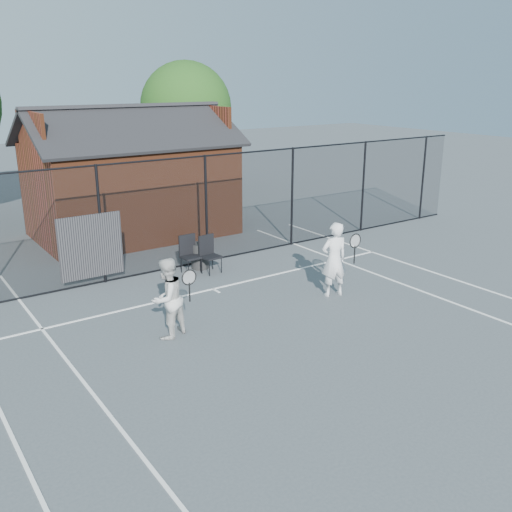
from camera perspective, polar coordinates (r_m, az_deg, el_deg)
ground at (r=11.79m, az=3.18°, el=-7.59°), size 80.00×80.00×0.00m
court_lines at (r=10.89m, az=7.51°, el=-9.94°), size 11.02×18.00×0.01m
fence at (r=15.23m, az=-9.25°, el=3.78°), size 22.04×3.00×3.00m
clubhouse at (r=19.10m, az=-12.35°, el=6.87°), size 6.50×4.36×4.19m
tree_right at (r=25.94m, az=-7.02°, el=14.51°), size 3.97×3.97×5.70m
player_front at (r=13.50m, az=7.83°, el=-0.33°), size 0.84×0.65×1.79m
player_back at (r=11.40m, az=-8.86°, el=-4.20°), size 0.97×0.87×1.64m
chair_left at (r=15.11m, az=-4.54°, el=0.09°), size 0.52×0.54×0.98m
chair_right at (r=15.12m, az=-6.50°, el=0.08°), size 0.48×0.50×1.00m
waste_bin at (r=15.54m, az=-5.63°, el=0.01°), size 0.55×0.55×0.70m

